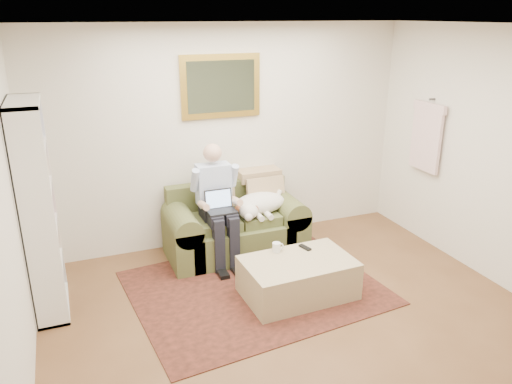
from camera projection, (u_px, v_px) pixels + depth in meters
room_shell at (310, 194)px, 4.05m from camera, size 4.51×5.00×2.61m
rug at (255, 287)px, 5.17m from camera, size 2.61×2.17×0.01m
sofa at (235, 230)px, 5.87m from camera, size 1.59×0.81×0.96m
seated_man at (218, 206)px, 5.52m from camera, size 0.53×0.75×1.34m
laptop at (220, 205)px, 5.46m from camera, size 0.31×0.25×0.22m
sleeping_dog at (260, 203)px, 5.78m from camera, size 0.66×0.41×0.24m
ottoman at (298, 278)px, 4.98m from camera, size 1.10×0.72×0.39m
coffee_mug at (276, 247)px, 5.07m from camera, size 0.08×0.08×0.10m
tv_remote at (305, 247)px, 5.16m from camera, size 0.09×0.16×0.02m
bookshelf at (39, 211)px, 4.52m from camera, size 0.28×0.80×2.00m
wall_mirror at (221, 86)px, 5.68m from camera, size 0.94×0.04×0.72m
hanging_shirt at (427, 133)px, 5.88m from camera, size 0.06×0.52×0.90m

